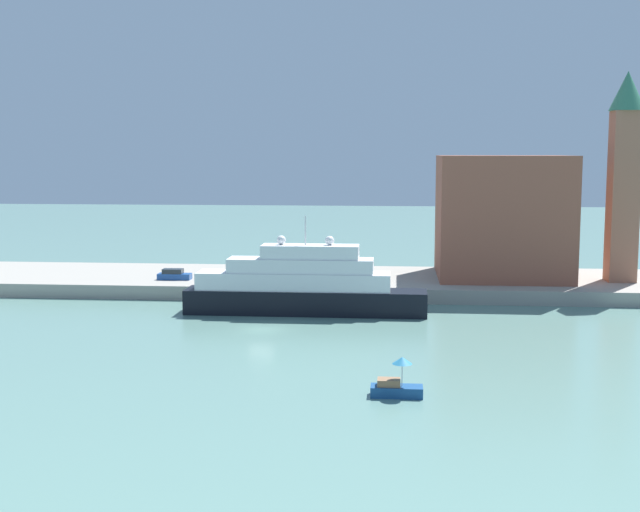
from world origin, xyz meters
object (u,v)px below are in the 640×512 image
Objects in this scene: small_motorboat at (396,385)px; mooring_bollard at (264,284)px; harbor_building at (502,216)px; large_yacht at (302,286)px; parked_car at (174,275)px; bell_tower at (624,168)px; person_figure at (217,276)px.

small_motorboat is 6.32× the size of mooring_bollard.
small_motorboat is at bearing -105.13° from harbor_building.
large_yacht is 44.24× the size of mooring_bollard.
large_yacht is 21.67m from parked_car.
mooring_bollard is at bearing -159.70° from harbor_building.
harbor_building is 42.79m from parked_car.
bell_tower is at bearing 3.80° from parked_car.
bell_tower reaches higher than small_motorboat.
harbor_building is 0.63× the size of bell_tower.
bell_tower is at bearing 59.42° from small_motorboat.
harbor_building is at bearing 169.32° from bell_tower.
bell_tower is (38.30, 16.12, 12.83)m from large_yacht.
bell_tower reaches higher than parked_car.
bell_tower is 57.80m from parked_car.
bell_tower is at bearing 22.83° from large_yacht.
large_yacht is 32.83m from small_motorboat.
mooring_bollard is at bearing -169.45° from bell_tower.
mooring_bollard is at bearing -22.84° from person_figure.
large_yacht is 15.93× the size of person_figure.
bell_tower is 42.95× the size of mooring_bollard.
bell_tower reaches higher than mooring_bollard.
parked_car is (-17.76, 12.40, -0.74)m from large_yacht.
large_yacht reaches higher than mooring_bollard.
harbor_building is 9.81× the size of person_figure.
large_yacht is at bearing -34.92° from parked_car.
bell_tower reaches higher than large_yacht.
person_figure is (-50.21, -5.44, -13.37)m from bell_tower.
small_motorboat is 52.40m from harbor_building.
bell_tower is 52.24m from person_figure.
large_yacht is 43.49m from bell_tower.
small_motorboat is 47.36m from person_figure.
bell_tower is 6.18× the size of parked_car.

